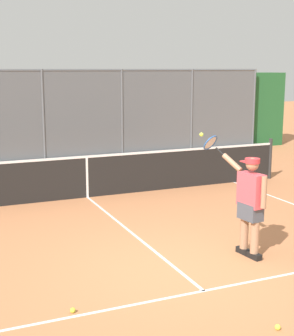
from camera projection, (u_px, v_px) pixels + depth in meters
name	position (u px, v px, depth m)	size (l,w,h in m)	color
ground_plane	(177.00, 270.00, 7.28)	(60.00, 60.00, 0.00)	#C67A4C
court_line_markings	(215.00, 299.00, 6.34)	(7.87, 9.69, 0.01)	white
fence_backdrop	(40.00, 118.00, 15.72)	(18.23, 1.37, 2.86)	#565B60
tennis_net	(87.00, 176.00, 11.27)	(10.12, 0.09, 1.07)	#2D2D2D
tennis_player	(250.00, 200.00, 7.66)	(0.57, 1.30, 1.85)	black
tennis_ball_near_baseline	(278.00, 327.00, 5.60)	(0.07, 0.07, 0.07)	#D6E042
tennis_ball_mid_court	(73.00, 310.00, 5.99)	(0.07, 0.07, 0.07)	#C1D138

